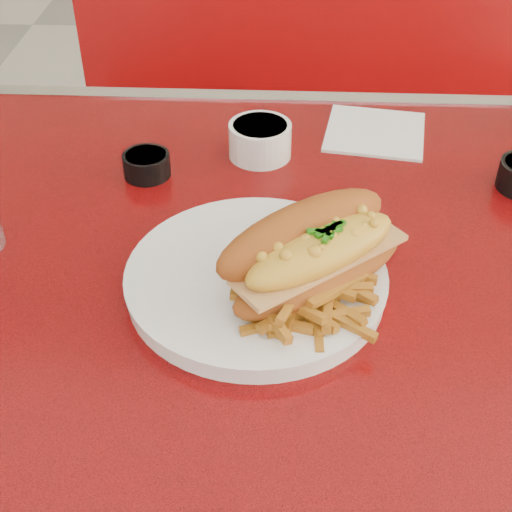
{
  "coord_description": "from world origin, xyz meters",
  "views": [
    {
      "loc": [
        -0.13,
        -0.56,
        1.24
      ],
      "look_at": [
        -0.15,
        -0.03,
        0.81
      ],
      "focal_mm": 50.0,
      "sensor_mm": 36.0,
      "label": 1
    }
  ],
  "objects_px": {
    "fork": "(301,294)",
    "sauce_cup_left": "(147,164)",
    "mac_hoagie": "(314,252)",
    "diner_table": "(389,381)",
    "booth_bench_far": "(339,209)",
    "dinner_plate": "(256,279)",
    "gravy_ramekin": "(260,139)"
  },
  "relations": [
    {
      "from": "diner_table",
      "to": "gravy_ramekin",
      "type": "relative_size",
      "value": 11.92
    },
    {
      "from": "fork",
      "to": "gravy_ramekin",
      "type": "distance_m",
      "value": 0.29
    },
    {
      "from": "dinner_plate",
      "to": "gravy_ramekin",
      "type": "relative_size",
      "value": 2.97
    },
    {
      "from": "sauce_cup_left",
      "to": "mac_hoagie",
      "type": "bearing_deg",
      "value": -46.98
    },
    {
      "from": "dinner_plate",
      "to": "fork",
      "type": "relative_size",
      "value": 2.09
    },
    {
      "from": "booth_bench_far",
      "to": "gravy_ramekin",
      "type": "xyz_separation_m",
      "value": [
        -0.16,
        -0.58,
        0.51
      ]
    },
    {
      "from": "diner_table",
      "to": "mac_hoagie",
      "type": "xyz_separation_m",
      "value": [
        -0.1,
        -0.04,
        0.22
      ]
    },
    {
      "from": "diner_table",
      "to": "sauce_cup_left",
      "type": "distance_m",
      "value": 0.39
    },
    {
      "from": "dinner_plate",
      "to": "sauce_cup_left",
      "type": "distance_m",
      "value": 0.25
    },
    {
      "from": "diner_table",
      "to": "dinner_plate",
      "type": "bearing_deg",
      "value": -170.5
    },
    {
      "from": "dinner_plate",
      "to": "fork",
      "type": "bearing_deg",
      "value": -33.27
    },
    {
      "from": "dinner_plate",
      "to": "booth_bench_far",
      "type": "bearing_deg",
      "value": 79.54
    },
    {
      "from": "booth_bench_far",
      "to": "fork",
      "type": "relative_size",
      "value": 8.17
    },
    {
      "from": "booth_bench_far",
      "to": "sauce_cup_left",
      "type": "xyz_separation_m",
      "value": [
        -0.3,
        -0.63,
        0.5
      ]
    },
    {
      "from": "diner_table",
      "to": "booth_bench_far",
      "type": "relative_size",
      "value": 1.03
    },
    {
      "from": "mac_hoagie",
      "to": "sauce_cup_left",
      "type": "height_order",
      "value": "mac_hoagie"
    },
    {
      "from": "booth_bench_far",
      "to": "mac_hoagie",
      "type": "xyz_separation_m",
      "value": [
        -0.1,
        -0.85,
        0.54
      ]
    },
    {
      "from": "gravy_ramekin",
      "to": "fork",
      "type": "bearing_deg",
      "value": -79.69
    },
    {
      "from": "dinner_plate",
      "to": "mac_hoagie",
      "type": "distance_m",
      "value": 0.07
    },
    {
      "from": "dinner_plate",
      "to": "gravy_ramekin",
      "type": "bearing_deg",
      "value": 91.62
    },
    {
      "from": "booth_bench_far",
      "to": "dinner_plate",
      "type": "relative_size",
      "value": 3.91
    },
    {
      "from": "fork",
      "to": "sauce_cup_left",
      "type": "distance_m",
      "value": 0.3
    },
    {
      "from": "diner_table",
      "to": "sauce_cup_left",
      "type": "relative_size",
      "value": 16.59
    },
    {
      "from": "fork",
      "to": "diner_table",
      "type": "bearing_deg",
      "value": -62.69
    },
    {
      "from": "fork",
      "to": "sauce_cup_left",
      "type": "relative_size",
      "value": 1.98
    },
    {
      "from": "diner_table",
      "to": "gravy_ramekin",
      "type": "distance_m",
      "value": 0.34
    },
    {
      "from": "sauce_cup_left",
      "to": "booth_bench_far",
      "type": "bearing_deg",
      "value": 64.75
    },
    {
      "from": "diner_table",
      "to": "fork",
      "type": "relative_size",
      "value": 8.38
    },
    {
      "from": "booth_bench_far",
      "to": "dinner_plate",
      "type": "distance_m",
      "value": 0.98
    },
    {
      "from": "booth_bench_far",
      "to": "mac_hoagie",
      "type": "distance_m",
      "value": 1.01
    },
    {
      "from": "booth_bench_far",
      "to": "sauce_cup_left",
      "type": "relative_size",
      "value": 16.19
    },
    {
      "from": "booth_bench_far",
      "to": "gravy_ramekin",
      "type": "height_order",
      "value": "booth_bench_far"
    }
  ]
}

